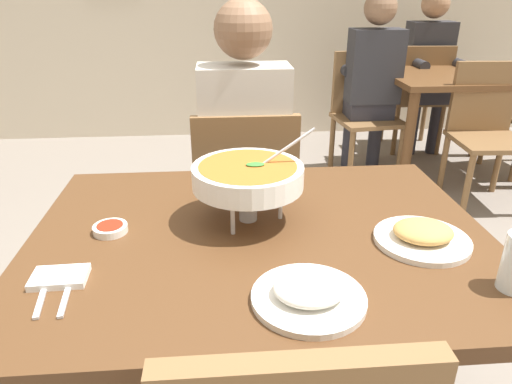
{
  "coord_description": "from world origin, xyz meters",
  "views": [
    {
      "loc": [
        -0.1,
        -1.07,
        1.36
      ],
      "look_at": [
        0.0,
        0.15,
        0.8
      ],
      "focal_mm": 32.65,
      "sensor_mm": 36.0,
      "label": 1
    }
  ],
  "objects_px": {
    "curry_bowl": "(248,177)",
    "sauce_dish": "(110,228)",
    "dining_table_far": "(454,93)",
    "patron_bg_middle": "(429,64)",
    "chair_bg_middle": "(419,93)",
    "chair_diner_main": "(245,197)",
    "chair_bg_left": "(363,107)",
    "rice_plate": "(309,293)",
    "appetizer_plate": "(422,235)",
    "dining_table_main": "(260,268)",
    "chair_bg_right": "(486,126)",
    "patron_bg_left": "(372,76)",
    "diner_main": "(244,143)"
  },
  "relations": [
    {
      "from": "dining_table_main",
      "to": "patron_bg_left",
      "type": "xyz_separation_m",
      "value": [
        0.99,
        2.21,
        0.1
      ]
    },
    {
      "from": "dining_table_main",
      "to": "patron_bg_middle",
      "type": "distance_m",
      "value": 3.16
    },
    {
      "from": "dining_table_far",
      "to": "chair_bg_right",
      "type": "bearing_deg",
      "value": -89.1
    },
    {
      "from": "sauce_dish",
      "to": "patron_bg_middle",
      "type": "height_order",
      "value": "patron_bg_middle"
    },
    {
      "from": "rice_plate",
      "to": "patron_bg_middle",
      "type": "height_order",
      "value": "patron_bg_middle"
    },
    {
      "from": "dining_table_main",
      "to": "chair_bg_left",
      "type": "bearing_deg",
      "value": 66.73
    },
    {
      "from": "chair_bg_middle",
      "to": "dining_table_far",
      "type": "bearing_deg",
      "value": -85.55
    },
    {
      "from": "appetizer_plate",
      "to": "chair_bg_right",
      "type": "height_order",
      "value": "chair_bg_right"
    },
    {
      "from": "patron_bg_left",
      "to": "patron_bg_middle",
      "type": "height_order",
      "value": "same"
    },
    {
      "from": "appetizer_plate",
      "to": "dining_table_far",
      "type": "height_order",
      "value": "appetizer_plate"
    },
    {
      "from": "curry_bowl",
      "to": "patron_bg_middle",
      "type": "bearing_deg",
      "value": 57.79
    },
    {
      "from": "dining_table_far",
      "to": "patron_bg_left",
      "type": "relative_size",
      "value": 0.76
    },
    {
      "from": "chair_bg_left",
      "to": "chair_bg_middle",
      "type": "bearing_deg",
      "value": 35.51
    },
    {
      "from": "dining_table_main",
      "to": "rice_plate",
      "type": "height_order",
      "value": "rice_plate"
    },
    {
      "from": "patron_bg_left",
      "to": "chair_diner_main",
      "type": "bearing_deg",
      "value": -124.18
    },
    {
      "from": "dining_table_far",
      "to": "diner_main",
      "type": "bearing_deg",
      "value": -138.95
    },
    {
      "from": "rice_plate",
      "to": "chair_bg_middle",
      "type": "height_order",
      "value": "chair_bg_middle"
    },
    {
      "from": "dining_table_far",
      "to": "chair_bg_right",
      "type": "xyz_separation_m",
      "value": [
        0.01,
        -0.47,
        -0.11
      ]
    },
    {
      "from": "curry_bowl",
      "to": "sauce_dish",
      "type": "distance_m",
      "value": 0.39
    },
    {
      "from": "chair_diner_main",
      "to": "rice_plate",
      "type": "bearing_deg",
      "value": -85.97
    },
    {
      "from": "chair_bg_middle",
      "to": "chair_bg_right",
      "type": "distance_m",
      "value": 0.98
    },
    {
      "from": "dining_table_main",
      "to": "chair_diner_main",
      "type": "height_order",
      "value": "chair_diner_main"
    },
    {
      "from": "chair_bg_middle",
      "to": "patron_bg_left",
      "type": "xyz_separation_m",
      "value": [
        -0.58,
        -0.48,
        0.24
      ]
    },
    {
      "from": "chair_bg_middle",
      "to": "patron_bg_middle",
      "type": "relative_size",
      "value": 0.69
    },
    {
      "from": "curry_bowl",
      "to": "dining_table_far",
      "type": "distance_m",
      "value": 2.68
    },
    {
      "from": "chair_bg_middle",
      "to": "chair_bg_left",
      "type": "bearing_deg",
      "value": -144.49
    },
    {
      "from": "dining_table_far",
      "to": "patron_bg_left",
      "type": "xyz_separation_m",
      "value": [
        -0.62,
        0.03,
        0.13
      ]
    },
    {
      "from": "dining_table_far",
      "to": "chair_bg_left",
      "type": "relative_size",
      "value": 1.11
    },
    {
      "from": "chair_bg_middle",
      "to": "patron_bg_left",
      "type": "distance_m",
      "value": 0.79
    },
    {
      "from": "appetizer_plate",
      "to": "rice_plate",
      "type": "bearing_deg",
      "value": -147.24
    },
    {
      "from": "diner_main",
      "to": "sauce_dish",
      "type": "height_order",
      "value": "diner_main"
    },
    {
      "from": "sauce_dish",
      "to": "patron_bg_middle",
      "type": "xyz_separation_m",
      "value": [
        2.03,
        2.68,
        -0.02
      ]
    },
    {
      "from": "sauce_dish",
      "to": "chair_bg_middle",
      "type": "distance_m",
      "value": 3.32
    },
    {
      "from": "chair_diner_main",
      "to": "chair_bg_left",
      "type": "bearing_deg",
      "value": 57.37
    },
    {
      "from": "diner_main",
      "to": "sauce_dish",
      "type": "bearing_deg",
      "value": -118.09
    },
    {
      "from": "patron_bg_middle",
      "to": "curry_bowl",
      "type": "bearing_deg",
      "value": -122.21
    },
    {
      "from": "chair_diner_main",
      "to": "curry_bowl",
      "type": "relative_size",
      "value": 2.71
    },
    {
      "from": "rice_plate",
      "to": "appetizer_plate",
      "type": "xyz_separation_m",
      "value": [
        0.33,
        0.21,
        0.0
      ]
    },
    {
      "from": "chair_diner_main",
      "to": "dining_table_main",
      "type": "bearing_deg",
      "value": -90.0
    },
    {
      "from": "chair_diner_main",
      "to": "sauce_dish",
      "type": "height_order",
      "value": "chair_diner_main"
    },
    {
      "from": "chair_bg_right",
      "to": "patron_bg_left",
      "type": "relative_size",
      "value": 0.69
    },
    {
      "from": "patron_bg_middle",
      "to": "chair_diner_main",
      "type": "bearing_deg",
      "value": -129.67
    },
    {
      "from": "diner_main",
      "to": "patron_bg_left",
      "type": "bearing_deg",
      "value": 55.21
    },
    {
      "from": "chair_diner_main",
      "to": "dining_table_far",
      "type": "distance_m",
      "value": 2.16
    },
    {
      "from": "curry_bowl",
      "to": "patron_bg_middle",
      "type": "distance_m",
      "value": 3.11
    },
    {
      "from": "dining_table_main",
      "to": "sauce_dish",
      "type": "distance_m",
      "value": 0.42
    },
    {
      "from": "chair_diner_main",
      "to": "chair_bg_right",
      "type": "distance_m",
      "value": 1.89
    },
    {
      "from": "sauce_dish",
      "to": "chair_bg_right",
      "type": "bearing_deg",
      "value": 39.78
    },
    {
      "from": "diner_main",
      "to": "rice_plate",
      "type": "distance_m",
      "value": 1.08
    },
    {
      "from": "chair_diner_main",
      "to": "patron_bg_middle",
      "type": "xyz_separation_m",
      "value": [
        1.63,
        1.97,
        0.24
      ]
    }
  ]
}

